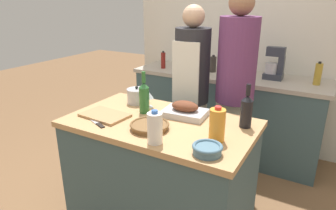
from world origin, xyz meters
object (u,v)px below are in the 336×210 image
condiment_bottle_extra (213,64)px  condiment_bottle_short (318,74)px  cutting_board (105,115)px  milk_jug (155,128)px  juice_jug (217,125)px  wine_bottle_dark (246,110)px  person_cook_guest (235,86)px  stand_mixer (274,66)px  mixing_bowl (207,149)px  condiment_bottle_tall (163,60)px  wicker_basket (150,126)px  roasting_pan (185,110)px  wine_glass_left (219,111)px  wine_glass_right (149,95)px  wine_bottle_green (144,97)px  person_cook_aproned (191,88)px  stock_pot (137,96)px  knife_chef (96,123)px

condiment_bottle_extra → condiment_bottle_short: bearing=0.3°
cutting_board → milk_jug: 0.56m
cutting_board → condiment_bottle_extra: 1.54m
juice_jug → wine_bottle_dark: size_ratio=0.74×
person_cook_guest → stand_mixer: bearing=77.4°
mixing_bowl → condiment_bottle_tall: (-1.19, 1.55, 0.09)m
wicker_basket → roasting_pan: bearing=72.7°
milk_jug → condiment_bottle_short: condiment_bottle_short is taller
juice_jug → milk_jug: (-0.30, -0.20, -0.01)m
condiment_bottle_short → wicker_basket: bearing=-118.4°
mixing_bowl → wine_glass_left: (-0.09, 0.40, 0.07)m
condiment_bottle_extra → wine_glass_right: bearing=-91.9°
condiment_bottle_short → wine_glass_right: bearing=-131.3°
wine_bottle_dark → wine_bottle_green: bearing=-171.2°
roasting_pan → wine_bottle_green: bearing=-164.3°
person_cook_aproned → wicker_basket: bearing=-85.0°
milk_jug → person_cook_aproned: (-0.25, 1.00, -0.06)m
stock_pot → person_cook_guest: (0.62, 0.53, 0.04)m
wine_bottle_green → wine_bottle_dark: wine_bottle_green is taller
wicker_basket → mixing_bowl: 0.46m
cutting_board → wine_glass_right: size_ratio=2.69×
wine_glass_right → condiment_bottle_tall: condiment_bottle_tall is taller
knife_chef → condiment_bottle_extra: bearing=83.9°
wicker_basket → condiment_bottle_short: 1.76m
wine_bottle_dark → stock_pot: bearing=177.7°
knife_chef → condiment_bottle_extra: condiment_bottle_extra is taller
juice_jug → wine_glass_left: 0.23m
condiment_bottle_tall → condiment_bottle_short: bearing=4.0°
roasting_pan → person_cook_aproned: 0.59m
cutting_board → stock_pot: bearing=85.0°
wicker_basket → wine_bottle_green: 0.31m
wicker_basket → stand_mixer: bearing=74.1°
mixing_bowl → wine_glass_right: (-0.67, 0.46, 0.06)m
juice_jug → condiment_bottle_tall: condiment_bottle_tall is taller
cutting_board → wine_bottle_dark: (0.91, 0.31, 0.10)m
stock_pot → juice_jug: 0.85m
stock_pot → mixing_bowl: size_ratio=0.95×
knife_chef → stand_mixer: size_ratio=0.69×
wine_glass_right → condiment_bottle_extra: size_ratio=0.69×
milk_jug → person_cook_guest: 1.06m
wine_bottle_dark → stand_mixer: 1.23m
roasting_pan → cutting_board: size_ratio=0.93×
mixing_bowl → person_cook_guest: 1.04m
roasting_pan → condiment_bottle_short: size_ratio=1.46×
stock_pot → condiment_bottle_tall: size_ratio=0.81×
stand_mixer → person_cook_aproned: 0.90m
roasting_pan → condiment_bottle_tall: bearing=126.8°
wine_bottle_green → condiment_bottle_extra: wine_bottle_green is taller
wicker_basket → condiment_bottle_short: bearing=61.6°
wicker_basket → person_cook_guest: (0.26, 0.91, 0.07)m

